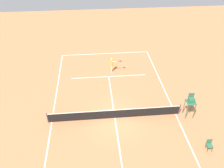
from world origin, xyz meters
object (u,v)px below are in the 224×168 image
Objects in this scene: tennis_ball at (101,86)px; courtside_chair_near at (209,144)px; umpire_chair at (191,102)px; player_serving at (112,64)px.

courtside_chair_near is at bearing 130.68° from tennis_ball.
umpire_chair is 2.54× the size of courtside_chair_near.
umpire_chair is (-7.53, 5.26, 1.57)m from tennis_ball.
umpire_chair is at bearing 31.87° from player_serving.
player_serving reaches higher than courtside_chair_near.
umpire_chair is at bearing -86.26° from courtside_chair_near.
courtside_chair_near is (-6.31, 11.76, -0.51)m from player_serving.
courtside_chair_near reaches higher than tennis_ball.
umpire_chair reaches higher than courtside_chair_near.
courtside_chair_near is at bearing 93.74° from umpire_chair.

